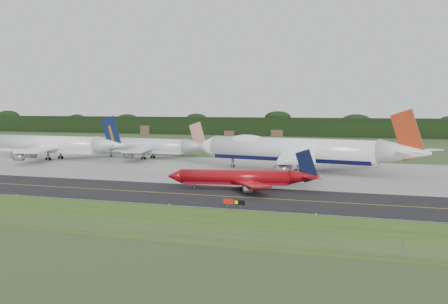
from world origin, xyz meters
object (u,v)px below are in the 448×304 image
Objects in this scene: jet_red_737 at (244,178)px; taxiway_sign at (234,202)px; jet_navy_gold at (54,145)px; jet_star_tail at (148,146)px; jet_ba_747 at (299,150)px.

taxiway_sign is (7.52, -26.60, -1.53)m from jet_red_737.
jet_star_tail is at bearing 27.36° from jet_navy_gold.
jet_star_tail is 11.11× the size of taxiway_sign.
jet_red_737 is at bearing 105.78° from taxiway_sign.
jet_red_737 is 105.99m from jet_navy_gold.
jet_red_737 is (-2.43, -42.35, -3.76)m from jet_ba_747.
jet_ba_747 is 42.59m from jet_red_737.
jet_ba_747 is 1.40× the size of jet_star_tail.
jet_red_737 is 7.39× the size of taxiway_sign.
jet_star_tail is (30.40, 15.73, -0.64)m from jet_navy_gold.
jet_red_737 is at bearing -29.20° from jet_navy_gold.
jet_red_737 is at bearing -47.36° from jet_star_tail.
jet_star_tail is at bearing 126.51° from taxiway_sign.
jet_navy_gold is 127.08m from taxiway_sign.
jet_star_tail is (-64.52, 25.07, -1.73)m from jet_ba_747.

